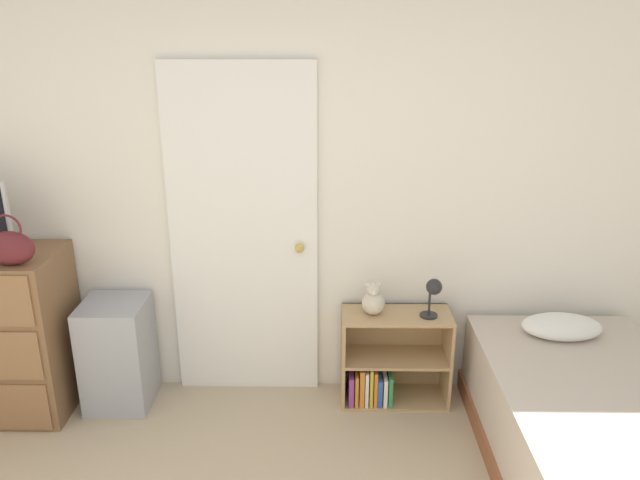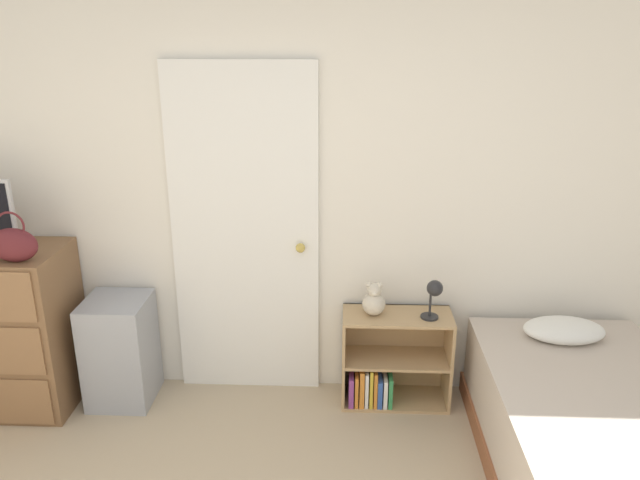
% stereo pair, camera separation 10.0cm
% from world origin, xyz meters
% --- Properties ---
extents(wall_back, '(10.00, 0.06, 2.55)m').
position_xyz_m(wall_back, '(0.00, 2.22, 1.27)').
color(wall_back, white).
rests_on(wall_back, ground_plane).
extents(door_closed, '(0.87, 0.09, 2.01)m').
position_xyz_m(door_closed, '(-0.28, 2.17, 1.00)').
color(door_closed, white).
rests_on(door_closed, ground_plane).
extents(handbag, '(0.26, 0.11, 0.28)m').
position_xyz_m(handbag, '(-1.45, 1.75, 1.08)').
color(handbag, '#591E23').
rests_on(handbag, dresser).
extents(storage_bin, '(0.37, 0.38, 0.66)m').
position_xyz_m(storage_bin, '(-1.03, 1.98, 0.33)').
color(storage_bin, '#999EA8').
rests_on(storage_bin, ground_plane).
extents(bookshelf, '(0.64, 0.29, 0.58)m').
position_xyz_m(bookshelf, '(0.58, 2.03, 0.23)').
color(bookshelf, tan).
rests_on(bookshelf, ground_plane).
extents(teddy_bear, '(0.13, 0.13, 0.20)m').
position_xyz_m(teddy_bear, '(0.48, 2.02, 0.67)').
color(teddy_bear, beige).
rests_on(teddy_bear, bookshelf).
extents(desk_lamp, '(0.12, 0.11, 0.24)m').
position_xyz_m(desk_lamp, '(0.82, 1.98, 0.74)').
color(desk_lamp, '#262628').
rests_on(desk_lamp, bookshelf).
extents(bed, '(1.00, 1.93, 0.62)m').
position_xyz_m(bed, '(1.55, 1.22, 0.26)').
color(bed, brown).
rests_on(bed, ground_plane).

